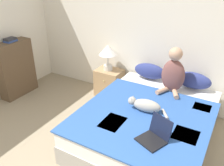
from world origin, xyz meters
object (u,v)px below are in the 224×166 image
Objects in this scene: pillow_near at (150,71)px; nightstand at (109,83)px; table_lamp at (108,52)px; bookshelf at (16,69)px; laptop_open at (154,136)px; book_stack_top at (10,40)px; cat_tabby at (145,105)px; pillow_far at (193,80)px; bed at (148,124)px; person_sitting at (173,73)px.

pillow_near is 0.85m from nightstand.
bookshelf is at bearing -151.61° from table_lamp.
pillow_near reaches higher than laptop_open.
pillow_near is 1.60m from laptop_open.
nightstand is 1.91m from book_stack_top.
table_lamp is at bearing -45.49° from cat_tabby.
table_lamp reaches higher than cat_tabby.
pillow_near and pillow_far have the same top height.
book_stack_top reaches higher than cat_tabby.
book_stack_top is (-0.00, 0.01, 0.55)m from bookshelf.
bookshelf is (-2.65, 0.03, 0.26)m from bed.
bookshelf is 4.85× the size of book_stack_top.
table_lamp is at bearing 158.02° from laptop_open.
cat_tabby is 1.46m from table_lamp.
person_sitting reaches higher than bed.
cat_tabby is 0.56× the size of bookshelf.
bed is at bearing -111.73° from pillow_far.
bed is 2.96× the size of person_sitting.
pillow_far is 1.41× the size of laptop_open.
book_stack_top is at bearing -167.53° from person_sitting.
person_sitting is 1.35m from nightstand.
bookshelf is (-3.01, -0.87, -0.12)m from pillow_far.
book_stack_top is at bearing -8.36° from cat_tabby.
pillow_near is at bearing -77.33° from cat_tabby.
pillow_far is at bearing 44.87° from person_sitting.
book_stack_top is at bearing 179.24° from bed.
laptop_open is 0.37× the size of bookshelf.
pillow_near is 0.72m from pillow_far.
laptop_open reaches higher than cat_tabby.
cat_tabby is 1.50× the size of laptop_open.
pillow_far reaches higher than laptop_open.
pillow_near is 1.06× the size of nightstand.
table_lamp is (-0.02, -0.00, 0.60)m from nightstand.
pillow_near is at bearing 20.67° from book_stack_top.
bed is at bearing -0.59° from bookshelf.
person_sitting reaches higher than laptop_open.
bookshelf reaches higher than table_lamp.
pillow_near is 2.46m from bookshelf.
bed is 0.86m from person_sitting.
pillow_far is at bearing 2.22° from table_lamp.
table_lamp is at bearing -175.74° from pillow_near.
bookshelf is at bearing -151.96° from nightstand.
table_lamp reaches higher than nightstand.
pillow_far is (0.36, 0.90, 0.39)m from bed.
cat_tabby is (-0.39, -0.97, -0.04)m from pillow_far.
laptop_open is at bearing -63.14° from bed.
book_stack_top is (-3.01, -0.87, 0.43)m from pillow_far.
pillow_far is at bearing 2.25° from nightstand.
person_sitting is (0.10, 0.65, 0.56)m from bed.
cat_tabby reaches higher than nightstand.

